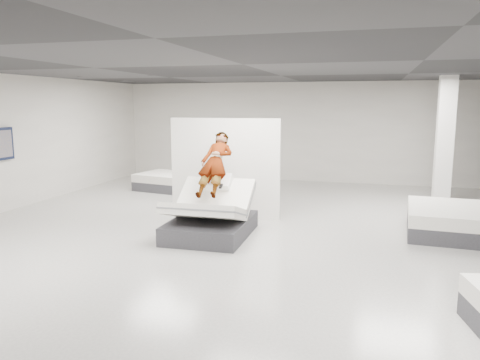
{
  "coord_description": "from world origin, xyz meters",
  "views": [
    {
      "loc": [
        2.27,
        -8.18,
        2.52
      ],
      "look_at": [
        -0.26,
        0.72,
        1.0
      ],
      "focal_mm": 35.0,
      "sensor_mm": 36.0,
      "label": 1
    }
  ],
  "objects_px": {
    "divider_panel": "(225,169)",
    "flat_bed_right_far": "(448,221)",
    "person": "(215,174)",
    "remote": "(221,186)",
    "column": "(445,141)",
    "flat_bed_left_far": "(170,182)",
    "hero_bed": "(211,217)"
  },
  "relations": [
    {
      "from": "flat_bed_right_far",
      "to": "divider_panel",
      "type": "bearing_deg",
      "value": 178.67
    },
    {
      "from": "person",
      "to": "flat_bed_left_far",
      "type": "height_order",
      "value": "person"
    },
    {
      "from": "hero_bed",
      "to": "column",
      "type": "xyz_separation_m",
      "value": [
        4.65,
        4.46,
        1.23
      ]
    },
    {
      "from": "hero_bed",
      "to": "remote",
      "type": "xyz_separation_m",
      "value": [
        0.22,
        -0.04,
        0.62
      ]
    },
    {
      "from": "hero_bed",
      "to": "flat_bed_left_far",
      "type": "bearing_deg",
      "value": 123.1
    },
    {
      "from": "column",
      "to": "person",
      "type": "bearing_deg",
      "value": -138.29
    },
    {
      "from": "person",
      "to": "flat_bed_right_far",
      "type": "height_order",
      "value": "person"
    },
    {
      "from": "hero_bed",
      "to": "divider_panel",
      "type": "bearing_deg",
      "value": 96.97
    },
    {
      "from": "remote",
      "to": "divider_panel",
      "type": "distance_m",
      "value": 1.59
    },
    {
      "from": "hero_bed",
      "to": "person",
      "type": "xyz_separation_m",
      "value": [
        -0.01,
        0.31,
        0.8
      ]
    },
    {
      "from": "person",
      "to": "flat_bed_right_far",
      "type": "xyz_separation_m",
      "value": [
        4.4,
        1.08,
        -0.9
      ]
    },
    {
      "from": "column",
      "to": "flat_bed_left_far",
      "type": "bearing_deg",
      "value": -178.48
    },
    {
      "from": "person",
      "to": "divider_panel",
      "type": "distance_m",
      "value": 1.2
    },
    {
      "from": "remote",
      "to": "divider_panel",
      "type": "relative_size",
      "value": 0.06
    },
    {
      "from": "flat_bed_left_far",
      "to": "column",
      "type": "distance_m",
      "value": 7.56
    },
    {
      "from": "flat_bed_left_far",
      "to": "column",
      "type": "xyz_separation_m",
      "value": [
        7.43,
        0.2,
        1.36
      ]
    },
    {
      "from": "person",
      "to": "column",
      "type": "height_order",
      "value": "column"
    },
    {
      "from": "remote",
      "to": "person",
      "type": "bearing_deg",
      "value": 122.15
    },
    {
      "from": "divider_panel",
      "to": "flat_bed_left_far",
      "type": "xyz_separation_m",
      "value": [
        -2.6,
        2.77,
        -0.86
      ]
    },
    {
      "from": "remote",
      "to": "hero_bed",
      "type": "bearing_deg",
      "value": 169.52
    },
    {
      "from": "person",
      "to": "flat_bed_right_far",
      "type": "relative_size",
      "value": 0.78
    },
    {
      "from": "divider_panel",
      "to": "flat_bed_left_far",
      "type": "distance_m",
      "value": 3.89
    },
    {
      "from": "flat_bed_right_far",
      "to": "column",
      "type": "height_order",
      "value": "column"
    },
    {
      "from": "person",
      "to": "divider_panel",
      "type": "relative_size",
      "value": 0.66
    },
    {
      "from": "flat_bed_right_far",
      "to": "flat_bed_left_far",
      "type": "bearing_deg",
      "value": 158.17
    },
    {
      "from": "person",
      "to": "column",
      "type": "relative_size",
      "value": 0.5
    },
    {
      "from": "divider_panel",
      "to": "flat_bed_right_far",
      "type": "distance_m",
      "value": 4.65
    },
    {
      "from": "person",
      "to": "divider_panel",
      "type": "height_order",
      "value": "divider_panel"
    },
    {
      "from": "flat_bed_left_far",
      "to": "column",
      "type": "relative_size",
      "value": 0.62
    },
    {
      "from": "divider_panel",
      "to": "flat_bed_right_far",
      "type": "xyz_separation_m",
      "value": [
        4.58,
        -0.11,
        -0.83
      ]
    },
    {
      "from": "divider_panel",
      "to": "flat_bed_right_far",
      "type": "height_order",
      "value": "divider_panel"
    },
    {
      "from": "flat_bed_right_far",
      "to": "flat_bed_left_far",
      "type": "distance_m",
      "value": 7.73
    }
  ]
}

